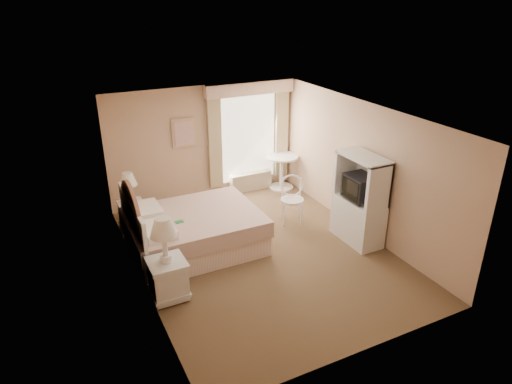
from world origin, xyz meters
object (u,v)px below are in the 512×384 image
nightstand_near (167,269)px  nightstand_far (131,208)px  armoire (359,206)px  bed (188,231)px  cafe_chair (292,195)px  round_table (282,167)px

nightstand_near → nightstand_far: bearing=90.0°
armoire → bed: bearing=160.4°
cafe_chair → armoire: 1.42m
nightstand_near → armoire: (3.65, 0.16, 0.19)m
round_table → armoire: bearing=-88.7°
bed → nightstand_far: size_ratio=2.00×
nightstand_far → round_table: bearing=7.2°
round_table → cafe_chair: (-0.63, -1.54, 0.02)m
nightstand_near → nightstand_far: nightstand_near is taller
bed → round_table: bed is taller
nightstand_near → round_table: (3.59, 2.93, 0.03)m
round_table → cafe_chair: bearing=-112.2°
bed → armoire: 3.12m
nightstand_near → round_table: nightstand_near is taller
nightstand_near → round_table: size_ratio=1.66×
cafe_chair → bed: bearing=-150.7°
nightstand_far → round_table: size_ratio=1.43×
nightstand_near → round_table: 4.63m
nightstand_near → round_table: bearing=39.2°
nightstand_near → armoire: armoire is taller
round_table → nightstand_far: bearing=-172.8°
bed → armoire: armoire is taller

